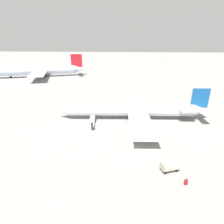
% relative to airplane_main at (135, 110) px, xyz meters
% --- Properties ---
extents(ground_plane, '(600.00, 600.00, 0.00)m').
position_rel_airplane_main_xyz_m(ground_plane, '(0.94, 0.08, -1.96)').
color(ground_plane, gray).
extents(airplane_main, '(32.15, 24.62, 6.58)m').
position_rel_airplane_main_xyz_m(airplane_main, '(0.00, 0.00, 0.00)').
color(airplane_main, silver).
rests_on(airplane_main, ground).
extents(airplane_far_center, '(42.75, 33.28, 10.08)m').
position_rel_airplane_main_xyz_m(airplane_far_center, '(44.49, -45.36, 1.04)').
color(airplane_far_center, silver).
rests_on(airplane_far_center, ground).
extents(boarding_stairs, '(1.36, 4.09, 1.66)m').
position_rel_airplane_main_xyz_m(boarding_stairs, '(8.42, 4.50, -1.59)').
color(boarding_stairs, '#B2B2B7').
rests_on(boarding_stairs, ground).
extents(passenger, '(0.36, 0.55, 1.74)m').
position_rel_airplane_main_xyz_m(passenger, '(7.93, 6.26, -0.96)').
color(passenger, '#23232D').
rests_on(passenger, ground).
extents(luggage_cart, '(2.45, 1.80, 1.22)m').
position_rel_airplane_main_xyz_m(luggage_cart, '(-3.85, 16.12, -1.50)').
color(luggage_cart, '#9E937F').
rests_on(luggage_cart, ground).
extents(suitcase, '(0.37, 0.24, 0.88)m').
position_rel_airplane_main_xyz_m(suitcase, '(-5.35, 18.30, -1.63)').
color(suitcase, maroon).
rests_on(suitcase, ground).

